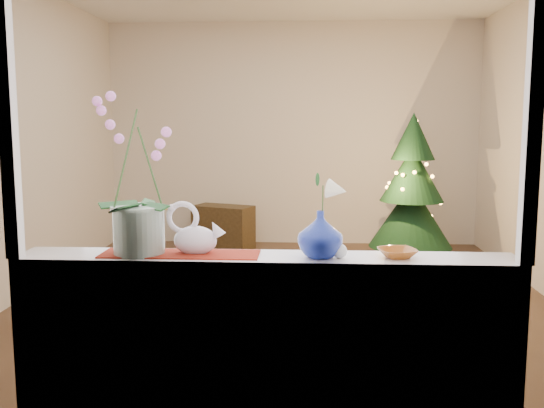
% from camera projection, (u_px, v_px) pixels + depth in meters
% --- Properties ---
extents(ground, '(5.00, 5.00, 0.00)m').
position_uv_depth(ground, '(285.00, 301.00, 5.13)').
color(ground, '#362216').
rests_on(ground, ground).
extents(wall_back, '(4.50, 0.10, 2.70)m').
position_uv_depth(wall_back, '(293.00, 134.00, 7.42)').
color(wall_back, beige).
rests_on(wall_back, ground).
extents(wall_front, '(4.50, 0.10, 2.70)m').
position_uv_depth(wall_front, '(263.00, 160.00, 2.47)').
color(wall_front, beige).
rests_on(wall_front, ground).
extents(wall_left, '(0.10, 5.00, 2.70)m').
position_uv_depth(wall_left, '(17.00, 140.00, 5.08)').
color(wall_left, beige).
rests_on(wall_left, ground).
extents(window_apron, '(2.20, 0.08, 0.88)m').
position_uv_depth(window_apron, '(264.00, 368.00, 2.64)').
color(window_apron, white).
rests_on(window_apron, ground).
extents(windowsill, '(2.20, 0.26, 0.04)m').
position_uv_depth(windowsill, '(266.00, 260.00, 2.66)').
color(windowsill, white).
rests_on(windowsill, window_apron).
extents(window_frame, '(2.22, 0.06, 1.60)m').
position_uv_depth(window_frame, '(264.00, 73.00, 2.46)').
color(window_frame, white).
rests_on(window_frame, windowsill).
extents(runner, '(0.70, 0.20, 0.01)m').
position_uv_depth(runner, '(180.00, 254.00, 2.68)').
color(runner, maroon).
rests_on(runner, windowsill).
extents(orchid_pot, '(0.30, 0.30, 0.71)m').
position_uv_depth(orchid_pot, '(137.00, 174.00, 2.64)').
color(orchid_pot, white).
rests_on(orchid_pot, windowsill).
extents(swan, '(0.29, 0.20, 0.22)m').
position_uv_depth(swan, '(195.00, 229.00, 2.68)').
color(swan, silver).
rests_on(swan, windowsill).
extents(blue_vase, '(0.24, 0.24, 0.23)m').
position_uv_depth(blue_vase, '(320.00, 231.00, 2.61)').
color(blue_vase, navy).
rests_on(blue_vase, windowsill).
extents(lily, '(0.13, 0.07, 0.18)m').
position_uv_depth(lily, '(321.00, 183.00, 2.58)').
color(lily, white).
rests_on(lily, blue_vase).
extents(paperweight, '(0.08, 0.08, 0.06)m').
position_uv_depth(paperweight, '(340.00, 251.00, 2.60)').
color(paperweight, silver).
rests_on(paperweight, windowsill).
extents(amber_dish, '(0.17, 0.17, 0.03)m').
position_uv_depth(amber_dish, '(397.00, 254.00, 2.62)').
color(amber_dish, '#97501A').
rests_on(amber_dish, windowsill).
extents(xmas_tree, '(1.00, 1.00, 1.60)m').
position_uv_depth(xmas_tree, '(412.00, 189.00, 6.37)').
color(xmas_tree, black).
rests_on(xmas_tree, ground).
extents(side_table, '(0.77, 0.57, 0.52)m').
position_uv_depth(side_table, '(223.00, 227.00, 7.20)').
color(side_table, black).
rests_on(side_table, ground).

